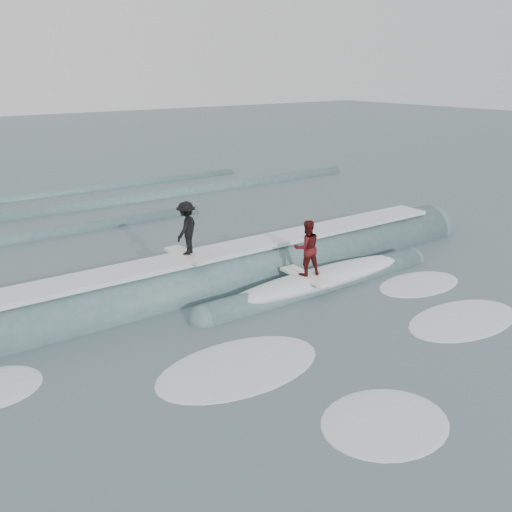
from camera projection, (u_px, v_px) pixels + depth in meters
ground at (341, 331)px, 15.66m from camera, size 160.00×160.00×0.00m
breaking_wave at (249, 279)px, 19.35m from camera, size 22.31×3.91×2.26m
surfer_black at (187, 230)px, 17.70m from camera, size 1.24×2.03×1.77m
surfer_red at (307, 250)px, 17.95m from camera, size 1.04×2.01×1.89m
whitewater at (331, 349)px, 14.65m from camera, size 15.63×8.07×0.10m
far_swells at (102, 208)px, 29.29m from camera, size 35.48×8.65×0.80m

